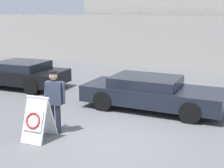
{
  "coord_description": "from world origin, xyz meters",
  "views": [
    {
      "loc": [
        3.16,
        -6.99,
        3.35
      ],
      "look_at": [
        -0.78,
        1.95,
        1.05
      ],
      "focal_mm": 50.0,
      "sensor_mm": 36.0,
      "label": 1
    }
  ],
  "objects": [
    {
      "name": "barricade_sign",
      "position": [
        -1.77,
        -0.67,
        0.59
      ],
      "size": [
        0.67,
        0.86,
        1.18
      ],
      "rotation": [
        0.0,
        0.0,
        0.03
      ],
      "color": "white",
      "rests_on": "ground_plane"
    },
    {
      "name": "parked_car_front_coupe",
      "position": [
        -6.15,
        3.84,
        0.61
      ],
      "size": [
        4.37,
        2.16,
        1.17
      ],
      "rotation": [
        0.0,
        0.0,
        3.18
      ],
      "color": "black",
      "rests_on": "ground_plane"
    },
    {
      "name": "security_guard",
      "position": [
        -1.6,
        -0.11,
        0.99
      ],
      "size": [
        0.68,
        0.36,
        1.77
      ],
      "rotation": [
        0.0,
        0.0,
        -2.87
      ],
      "color": "#232838",
      "rests_on": "ground_plane"
    },
    {
      "name": "building_block",
      "position": [
        -2.38,
        14.56,
        3.24
      ],
      "size": [
        9.8,
        5.08,
        6.48
      ],
      "color": "#B2ADA3",
      "rests_on": "ground_plane"
    },
    {
      "name": "perimeter_wall",
      "position": [
        0.0,
        11.15,
        1.53
      ],
      "size": [
        36.0,
        0.3,
        3.51
      ],
      "color": "#ADA8A0",
      "rests_on": "ground_plane"
    },
    {
      "name": "parked_car_rear_sedan",
      "position": [
        0.19,
        3.08,
        0.6
      ],
      "size": [
        4.8,
        1.98,
        1.14
      ],
      "rotation": [
        0.0,
        0.0,
        -0.02
      ],
      "color": "black",
      "rests_on": "ground_plane"
    },
    {
      "name": "ground_plane",
      "position": [
        0.0,
        0.0,
        0.0
      ],
      "size": [
        90.0,
        90.0,
        0.0
      ],
      "primitive_type": "plane",
      "color": "#5B5B5E"
    }
  ]
}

